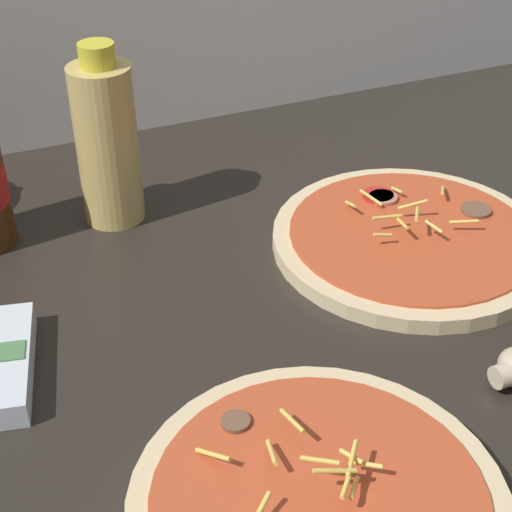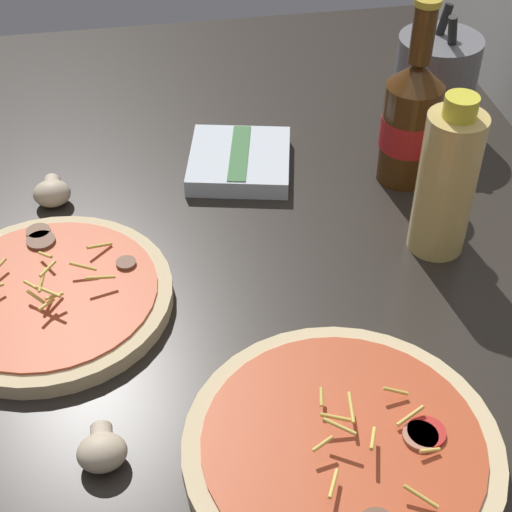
% 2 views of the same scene
% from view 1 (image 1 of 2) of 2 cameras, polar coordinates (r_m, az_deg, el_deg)
% --- Properties ---
extents(counter_slab, '(1.60, 0.90, 0.03)m').
position_cam_1_polar(counter_slab, '(0.75, 4.14, -4.91)').
color(counter_slab, '#28231E').
rests_on(counter_slab, ground).
extents(pizza_near, '(0.27, 0.27, 0.05)m').
position_cam_1_polar(pizza_near, '(0.57, 4.55, -17.68)').
color(pizza_near, beige).
rests_on(pizza_near, counter_slab).
extents(pizza_far, '(0.29, 0.29, 0.05)m').
position_cam_1_polar(pizza_far, '(0.84, 11.15, 1.23)').
color(pizza_far, beige).
rests_on(pizza_far, counter_slab).
extents(oil_bottle, '(0.07, 0.07, 0.20)m').
position_cam_1_polar(oil_bottle, '(0.85, -10.78, 8.12)').
color(oil_bottle, '#D6B766').
rests_on(oil_bottle, counter_slab).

